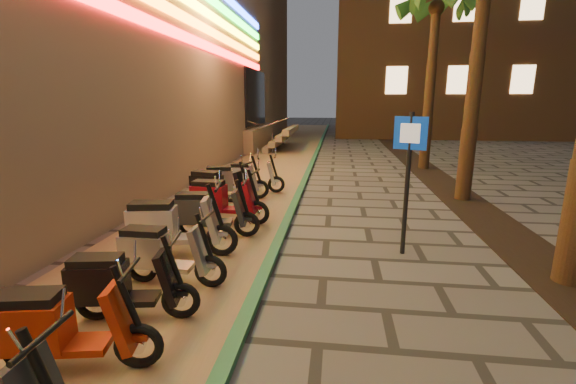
# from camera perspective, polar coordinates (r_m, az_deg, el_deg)

# --- Properties ---
(ground) EXTENTS (120.00, 120.00, 0.00)m
(ground) POSITION_cam_1_polar(r_m,az_deg,el_deg) (4.58, 4.40, -21.73)
(ground) COLOR #474442
(ground) RESTS_ON ground
(parking_strip) EXTENTS (3.40, 60.00, 0.01)m
(parking_strip) POSITION_cam_1_polar(r_m,az_deg,el_deg) (14.27, -3.96, 2.69)
(parking_strip) COLOR #8C7251
(parking_strip) RESTS_ON ground
(green_curb) EXTENTS (0.18, 60.00, 0.10)m
(green_curb) POSITION_cam_1_polar(r_m,az_deg,el_deg) (14.03, 2.87, 2.71)
(green_curb) COLOR #26653F
(green_curb) RESTS_ON ground
(planting_strip) EXTENTS (1.20, 40.00, 0.02)m
(planting_strip) POSITION_cam_1_polar(r_m,az_deg,el_deg) (9.77, 27.71, -3.82)
(planting_strip) COLOR black
(planting_strip) RESTS_ON ground
(palm_d) EXTENTS (2.97, 3.02, 7.16)m
(palm_d) POSITION_cam_1_polar(r_m,az_deg,el_deg) (16.46, 21.14, 24.11)
(palm_d) COLOR #472D19
(palm_d) RESTS_ON ground
(pedestrian_sign) EXTENTS (0.51, 0.24, 2.46)m
(pedestrian_sign) POSITION_cam_1_polar(r_m,az_deg,el_deg) (6.78, 17.40, 3.91)
(pedestrian_sign) COLOR black
(pedestrian_sign) RESTS_ON ground
(scooter_4) EXTENTS (1.59, 0.70, 1.12)m
(scooter_4) POSITION_cam_1_polar(r_m,az_deg,el_deg) (4.55, -30.95, -16.82)
(scooter_4) COLOR black
(scooter_4) RESTS_ON ground
(scooter_5) EXTENTS (1.55, 0.66, 1.09)m
(scooter_5) POSITION_cam_1_polar(r_m,az_deg,el_deg) (5.20, -23.80, -12.40)
(scooter_5) COLOR black
(scooter_5) RESTS_ON ground
(scooter_6) EXTENTS (1.56, 0.55, 1.11)m
(scooter_6) POSITION_cam_1_polar(r_m,az_deg,el_deg) (5.95, -18.34, -8.58)
(scooter_6) COLOR black
(scooter_6) RESTS_ON ground
(scooter_7) EXTENTS (1.84, 0.79, 1.29)m
(scooter_7) POSITION_cam_1_polar(r_m,az_deg,el_deg) (6.86, -17.14, -4.85)
(scooter_7) COLOR black
(scooter_7) RESTS_ON ground
(scooter_8) EXTENTS (1.66, 0.65, 1.16)m
(scooter_8) POSITION_cam_1_polar(r_m,az_deg,el_deg) (7.72, -11.96, -2.95)
(scooter_8) COLOR black
(scooter_8) RESTS_ON ground
(scooter_9) EXTENTS (1.74, 0.61, 1.23)m
(scooter_9) POSITION_cam_1_polar(r_m,az_deg,el_deg) (8.55, -9.96, -1.09)
(scooter_9) COLOR black
(scooter_9) RESTS_ON ground
(scooter_10) EXTENTS (1.78, 0.79, 1.25)m
(scooter_10) POSITION_cam_1_polar(r_m,az_deg,el_deg) (9.58, -10.53, 0.51)
(scooter_10) COLOR black
(scooter_10) RESTS_ON ground
(scooter_11) EXTENTS (1.71, 0.82, 1.20)m
(scooter_11) POSITION_cam_1_polar(r_m,az_deg,el_deg) (10.54, -8.70, 1.64)
(scooter_11) COLOR black
(scooter_11) RESTS_ON ground
(scooter_12) EXTENTS (1.61, 0.60, 1.13)m
(scooter_12) POSITION_cam_1_polar(r_m,az_deg,el_deg) (11.30, -5.61, 2.34)
(scooter_12) COLOR black
(scooter_12) RESTS_ON ground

